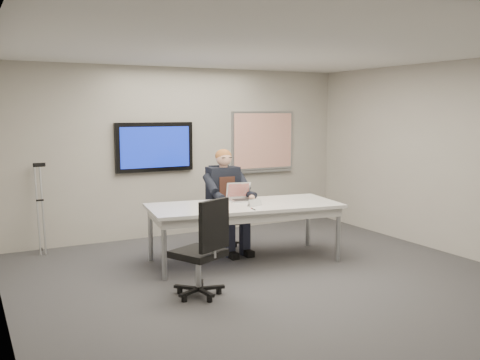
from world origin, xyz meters
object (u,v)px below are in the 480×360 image
office_chair_far (222,228)px  office_chair_near (202,266)px  seated_person (229,211)px  conference_table (244,211)px  laptop (241,196)px

office_chair_far → office_chair_near: (-1.16, -1.88, 0.05)m
office_chair_far → office_chair_near: 2.20m
office_chair_near → seated_person: bearing=-150.4°
conference_table → office_chair_far: size_ratio=2.83×
conference_table → office_chair_far: (0.05, 0.83, -0.41)m
conference_table → seated_person: seated_person is taller
seated_person → laptop: seated_person is taller
conference_table → office_chair_far: bearing=94.2°
office_chair_near → seated_person: (1.15, 1.61, 0.26)m
conference_table → office_chair_far: 0.93m
seated_person → laptop: 0.37m
conference_table → seated_person: 0.57m
office_chair_near → laptop: size_ratio=2.84×
office_chair_far → office_chair_near: office_chair_near is taller
conference_table → office_chair_near: size_ratio=2.43×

